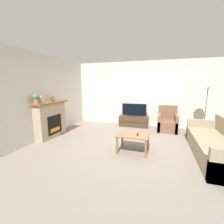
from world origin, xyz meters
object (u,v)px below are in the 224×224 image
(fireplace, at_px, (51,119))
(floor_lamp, at_px, (208,86))
(mantel_vase_left, at_px, (41,100))
(armchair, at_px, (167,123))
(remote, at_px, (138,134))
(coffee_table, at_px, (133,136))
(mantel_clock, at_px, (53,99))
(tv_stand, at_px, (134,121))
(tv, at_px, (134,110))
(couch, at_px, (218,146))
(potted_plant, at_px, (36,98))

(fireplace, xyz_separation_m, floor_lamp, (4.91, 1.63, 1.09))
(mantel_vase_left, height_order, armchair, mantel_vase_left)
(floor_lamp, bearing_deg, armchair, 165.80)
(remote, bearing_deg, mantel_vase_left, 176.52)
(mantel_vase_left, relative_size, coffee_table, 0.28)
(mantel_clock, xyz_separation_m, tv_stand, (2.41, 2.01, -1.04))
(coffee_table, relative_size, floor_lamp, 0.42)
(coffee_table, height_order, floor_lamp, floor_lamp)
(coffee_table, bearing_deg, armchair, 67.17)
(armchair, xyz_separation_m, floor_lamp, (1.16, -0.29, 1.39))
(mantel_clock, bearing_deg, armchair, 25.60)
(tv_stand, xyz_separation_m, tv, (0.00, -0.00, 0.46))
(mantel_vase_left, bearing_deg, floor_lamp, 22.46)
(fireplace, distance_m, armchair, 4.23)
(armchair, xyz_separation_m, couch, (1.08, -1.91, -0.02))
(coffee_table, bearing_deg, mantel_clock, 171.61)
(mantel_vase_left, bearing_deg, potted_plant, -90.00)
(mantel_vase_left, distance_m, floor_lamp, 5.31)
(tv, distance_m, remote, 2.53)
(couch, bearing_deg, armchair, 119.46)
(tv, bearing_deg, potted_plant, -131.82)
(armchair, distance_m, coffee_table, 2.39)
(remote, bearing_deg, armchair, 65.47)
(armchair, bearing_deg, tv_stand, 170.52)
(armchair, relative_size, remote, 6.17)
(fireplace, distance_m, potted_plant, 0.94)
(mantel_clock, distance_m, floor_lamp, 5.14)
(coffee_table, bearing_deg, potted_plant, -174.38)
(tv_stand, height_order, couch, couch)
(coffee_table, distance_m, remote, 0.15)
(tv, xyz_separation_m, coffee_table, (0.39, -2.42, -0.28))
(mantel_clock, distance_m, coffee_table, 2.97)
(potted_plant, xyz_separation_m, tv_stand, (2.41, 2.70, -1.14))
(mantel_vase_left, height_order, tv_stand, mantel_vase_left)
(fireplace, height_order, mantel_clock, mantel_clock)
(tv, distance_m, couch, 3.24)
(fireplace, height_order, remote, fireplace)
(potted_plant, distance_m, floor_lamp, 5.37)
(fireplace, relative_size, armchair, 1.39)
(tv, xyz_separation_m, couch, (2.40, -2.13, -0.40))
(mantel_clock, distance_m, couch, 4.92)
(mantel_vase_left, bearing_deg, mantel_clock, 89.92)
(mantel_vase_left, distance_m, tv_stand, 3.66)
(tv, xyz_separation_m, armchair, (1.32, -0.22, -0.38))
(tv, relative_size, couch, 0.42)
(fireplace, height_order, potted_plant, potted_plant)
(tv, bearing_deg, tv_stand, 90.00)
(potted_plant, xyz_separation_m, remote, (2.93, 0.23, -0.88))
(mantel_vase_left, xyz_separation_m, armchair, (3.74, 2.32, -0.99))
(potted_plant, distance_m, tv, 3.68)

